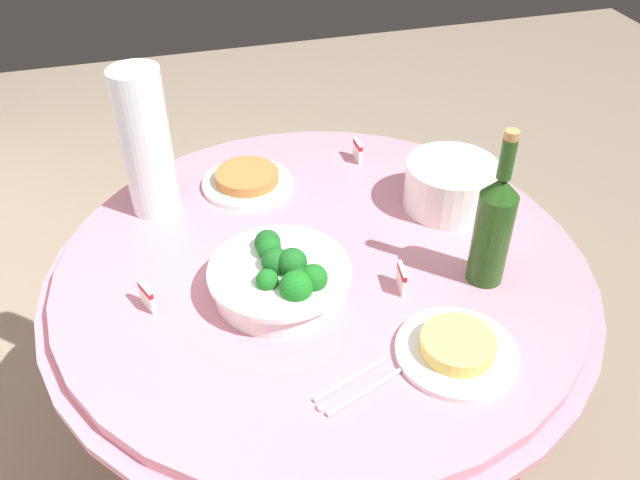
{
  "coord_description": "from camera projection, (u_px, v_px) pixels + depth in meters",
  "views": [
    {
      "loc": [
        -1.04,
        0.29,
        1.64
      ],
      "look_at": [
        0.0,
        0.0,
        0.79
      ],
      "focal_mm": 37.51,
      "sensor_mm": 36.0,
      "label": 1
    }
  ],
  "objects": [
    {
      "name": "ground_plane",
      "position": [
        320.0,
        463.0,
        1.86
      ],
      "size": [
        6.0,
        6.0,
        0.0
      ],
      "primitive_type": "plane",
      "color": "gray"
    },
    {
      "name": "plate_stack",
      "position": [
        451.0,
        185.0,
        1.53
      ],
      "size": [
        0.21,
        0.21,
        0.11
      ],
      "color": "white",
      "rests_on": "buffet_table"
    },
    {
      "name": "food_plate_noodles",
      "position": [
        457.0,
        348.0,
        1.19
      ],
      "size": [
        0.22,
        0.22,
        0.04
      ],
      "color": "white",
      "rests_on": "buffet_table"
    },
    {
      "name": "decorative_fruit_vase",
      "position": [
        146.0,
        147.0,
        1.46
      ],
      "size": [
        0.11,
        0.11,
        0.34
      ],
      "color": "silver",
      "rests_on": "buffet_table"
    },
    {
      "name": "buffet_table",
      "position": [
        320.0,
        373.0,
        1.63
      ],
      "size": [
        1.16,
        1.16,
        0.74
      ],
      "color": "maroon",
      "rests_on": "ground_plane"
    },
    {
      "name": "label_placard_rear",
      "position": [
        146.0,
        296.0,
        1.27
      ],
      "size": [
        0.05,
        0.03,
        0.05
      ],
      "color": "white",
      "rests_on": "buffet_table"
    },
    {
      "name": "wine_bottle",
      "position": [
        494.0,
        227.0,
        1.28
      ],
      "size": [
        0.07,
        0.07,
        0.34
      ],
      "color": "#1F4815",
      "rests_on": "buffet_table"
    },
    {
      "name": "food_plate_peanuts",
      "position": [
        247.0,
        180.0,
        1.62
      ],
      "size": [
        0.22,
        0.22,
        0.04
      ],
      "color": "white",
      "rests_on": "buffet_table"
    },
    {
      "name": "broccoli_bowl",
      "position": [
        282.0,
        277.0,
        1.3
      ],
      "size": [
        0.28,
        0.28,
        0.11
      ],
      "color": "white",
      "rests_on": "buffet_table"
    },
    {
      "name": "serving_tongs",
      "position": [
        355.0,
        387.0,
        1.13
      ],
      "size": [
        0.1,
        0.17,
        0.01
      ],
      "color": "silver",
      "rests_on": "buffet_table"
    },
    {
      "name": "label_placard_mid",
      "position": [
        402.0,
        277.0,
        1.31
      ],
      "size": [
        0.05,
        0.01,
        0.05
      ],
      "color": "white",
      "rests_on": "buffet_table"
    },
    {
      "name": "label_placard_front",
      "position": [
        358.0,
        150.0,
        1.7
      ],
      "size": [
        0.05,
        0.01,
        0.05
      ],
      "color": "white",
      "rests_on": "buffet_table"
    }
  ]
}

